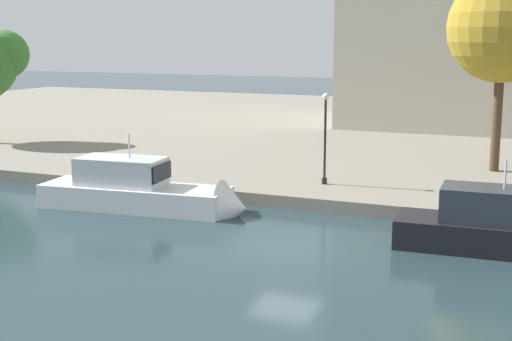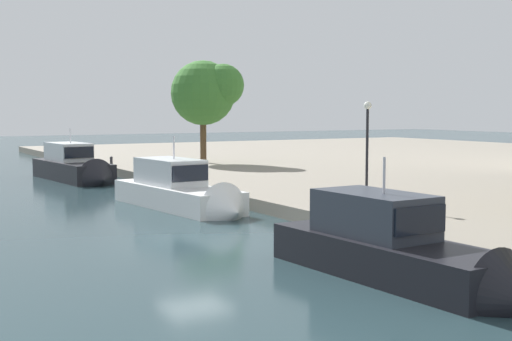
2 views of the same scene
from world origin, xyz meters
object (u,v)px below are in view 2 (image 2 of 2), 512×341
motor_yacht_0 (75,170)px  motor_yacht_2 (400,258)px  mooring_bollard_0 (111,161)px  motor_yacht_1 (182,194)px  tree_1 (207,91)px  lamp_post (367,147)px

motor_yacht_0 → motor_yacht_2: 32.63m
motor_yacht_0 → mooring_bollard_0: bearing=130.0°
motor_yacht_1 → motor_yacht_2: (16.32, -0.48, -0.08)m
mooring_bollard_0 → tree_1: (0.86, 7.59, 5.23)m
motor_yacht_0 → tree_1: tree_1 is taller
motor_yacht_1 → motor_yacht_2: bearing=-7.3°
mooring_bollard_0 → lamp_post: bearing=6.2°
motor_yacht_0 → motor_yacht_1: 16.32m
lamp_post → tree_1: (-25.92, 4.68, 3.06)m
lamp_post → tree_1: size_ratio=0.57×
tree_1 → motor_yacht_0: bearing=-75.7°
motor_yacht_2 → lamp_post: (-9.61, 6.40, 2.51)m
motor_yacht_2 → tree_1: (-35.53, 11.08, 5.58)m
motor_yacht_1 → lamp_post: 9.28m
mooring_bollard_0 → lamp_post: lamp_post is taller
lamp_post → mooring_bollard_0: bearing=-173.8°
lamp_post → tree_1: tree_1 is taller
motor_yacht_2 → mooring_bollard_0: motor_yacht_2 is taller
motor_yacht_2 → lamp_post: 11.81m
lamp_post → motor_yacht_0: bearing=-163.8°
tree_1 → motor_yacht_1: bearing=-28.9°
motor_yacht_1 → mooring_bollard_0: (-20.07, 3.01, 0.27)m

